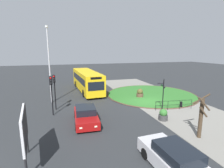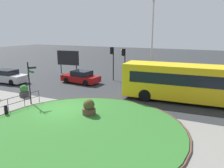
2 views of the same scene
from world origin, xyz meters
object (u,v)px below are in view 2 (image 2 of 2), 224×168
(traffic_light_far, at_px, (124,58))
(traffic_light_near, at_px, (112,56))
(billboard_left, at_px, (68,58))
(planter_near_signpost, at_px, (89,108))
(bollard_foreground, at_px, (6,110))
(bus_yellow, at_px, (192,83))
(lamppost_tall, at_px, (152,40))
(car_near_lane, at_px, (8,77))
(signpost_directional, at_px, (30,80))
(planter_kerbside, at_px, (24,91))
(car_far_lane, at_px, (81,77))

(traffic_light_far, bearing_deg, traffic_light_near, -8.13)
(traffic_light_near, height_order, billboard_left, traffic_light_near)
(traffic_light_near, xyz_separation_m, planter_near_signpost, (3.40, -10.76, -2.26))
(bollard_foreground, bearing_deg, bus_yellow, 37.58)
(bus_yellow, distance_m, traffic_light_far, 8.99)
(lamppost_tall, distance_m, planter_near_signpost, 11.83)
(car_near_lane, xyz_separation_m, billboard_left, (2.92, 7.22, 1.37))
(billboard_left, xyz_separation_m, planter_near_signpost, (10.38, -11.89, -1.52))
(signpost_directional, relative_size, traffic_light_far, 0.90)
(signpost_directional, height_order, billboard_left, signpost_directional)
(signpost_directional, distance_m, planter_kerbside, 2.81)
(bollard_foreground, xyz_separation_m, lamppost_tall, (6.20, 13.40, 4.31))
(traffic_light_near, height_order, traffic_light_far, traffic_light_near)
(car_near_lane, bearing_deg, planter_near_signpost, -21.74)
(traffic_light_near, height_order, planter_near_signpost, traffic_light_near)
(car_far_lane, distance_m, lamppost_tall, 8.62)
(car_far_lane, xyz_separation_m, billboard_left, (-4.48, 3.87, 1.41))
(bollard_foreground, relative_size, traffic_light_far, 0.20)
(planter_near_signpost, xyz_separation_m, planter_kerbside, (-7.43, 1.41, -0.05))
(car_far_lane, height_order, lamppost_tall, lamppost_tall)
(car_near_lane, bearing_deg, car_far_lane, 22.00)
(lamppost_tall, distance_m, billboard_left, 11.80)
(signpost_directional, distance_m, traffic_light_far, 10.95)
(billboard_left, bearing_deg, car_near_lane, -119.45)
(signpost_directional, relative_size, car_far_lane, 0.78)
(car_near_lane, bearing_deg, traffic_light_far, 24.75)
(billboard_left, distance_m, planter_kerbside, 11.00)
(billboard_left, bearing_deg, bollard_foreground, -77.17)
(bus_yellow, height_order, planter_near_signpost, bus_yellow)
(bollard_foreground, height_order, planter_kerbside, planter_kerbside)
(car_far_lane, xyz_separation_m, planter_near_signpost, (5.90, -8.02, -0.12))
(planter_kerbside, bearing_deg, planter_near_signpost, -10.73)
(bollard_foreground, height_order, bus_yellow, bus_yellow)
(bollard_foreground, height_order, billboard_left, billboard_left)
(billboard_left, distance_m, planter_near_signpost, 15.86)
(signpost_directional, bearing_deg, car_far_lane, 93.95)
(traffic_light_far, height_order, billboard_left, traffic_light_far)
(traffic_light_far, bearing_deg, billboard_left, -8.37)
(bus_yellow, xyz_separation_m, planter_kerbside, (-13.26, -4.63, -1.13))
(car_near_lane, distance_m, planter_kerbside, 6.72)
(bus_yellow, bearing_deg, signpost_directional, 24.52)
(bollard_foreground, bearing_deg, car_far_lane, 94.36)
(bollard_foreground, height_order, traffic_light_far, traffic_light_far)
(bollard_foreground, distance_m, bus_yellow, 13.86)
(bus_yellow, distance_m, car_far_lane, 11.94)
(signpost_directional, relative_size, billboard_left, 1.06)
(car_near_lane, xyz_separation_m, car_far_lane, (7.40, 3.36, -0.04))
(bollard_foreground, distance_m, car_far_lane, 10.44)
(car_far_lane, distance_m, billboard_left, 6.08)
(bus_yellow, xyz_separation_m, traffic_light_far, (-7.71, 4.49, 1.10))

